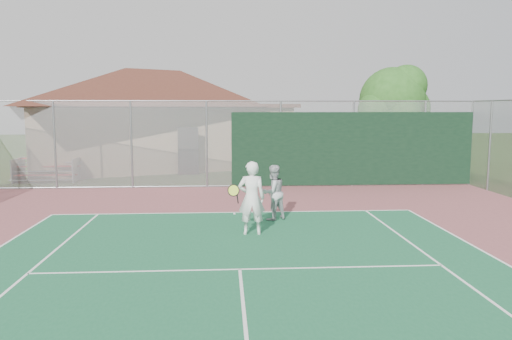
{
  "coord_description": "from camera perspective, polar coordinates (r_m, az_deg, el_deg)",
  "views": [
    {
      "loc": [
        -0.29,
        -3.19,
        3.2
      ],
      "look_at": [
        0.61,
        10.94,
        1.45
      ],
      "focal_mm": 35.0,
      "sensor_mm": 36.0,
      "label": 1
    }
  ],
  "objects": [
    {
      "name": "bleachers",
      "position": [
        23.96,
        -22.73,
        0.12
      ],
      "size": [
        2.76,
        1.72,
        1.01
      ],
      "rotation": [
        0.0,
        0.0,
        0.03
      ],
      "color": "maroon",
      "rests_on": "ground"
    },
    {
      "name": "tree",
      "position": [
        25.65,
        15.51,
        7.45
      ],
      "size": [
        3.81,
        3.61,
        5.31
      ],
      "color": "#331F12",
      "rests_on": "ground"
    },
    {
      "name": "clubhouse",
      "position": [
        28.81,
        -11.57,
        6.85
      ],
      "size": [
        16.86,
        13.98,
        6.23
      ],
      "rotation": [
        0.0,
        0.0,
        0.35
      ],
      "color": "tan",
      "rests_on": "ground"
    },
    {
      "name": "player_white_front",
      "position": [
        12.6,
        -0.54,
        -3.28
      ],
      "size": [
        0.98,
        0.63,
        1.87
      ],
      "rotation": [
        0.0,
        0.0,
        3.12
      ],
      "color": "white",
      "rests_on": "ground"
    },
    {
      "name": "back_fence",
      "position": [
        20.37,
        3.13,
        2.73
      ],
      "size": [
        20.08,
        0.11,
        3.53
      ],
      "color": "gray",
      "rests_on": "ground"
    },
    {
      "name": "player_grey_back",
      "position": [
        14.26,
        1.96,
        -2.66
      ],
      "size": [
        0.97,
        0.92,
        1.58
      ],
      "rotation": [
        0.0,
        0.0,
        3.71
      ],
      "color": "#AEB0B3",
      "rests_on": "ground"
    }
  ]
}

